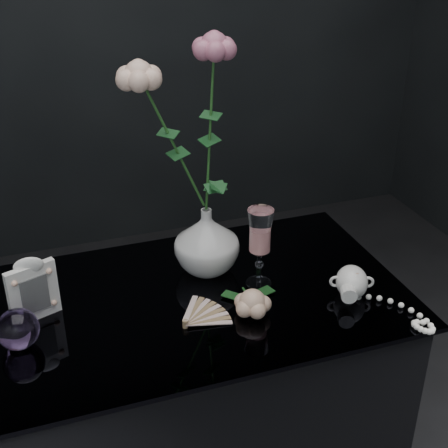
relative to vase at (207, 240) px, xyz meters
name	(u,v)px	position (x,y,z in m)	size (l,w,h in m)	color
table	(184,421)	(-0.10, -0.10, -0.46)	(1.05, 0.58, 0.76)	black
vase	(207,240)	(0.00, 0.00, 0.00)	(0.16, 0.16, 0.17)	silver
wine_glass	(260,248)	(0.10, -0.10, 0.02)	(0.06, 0.06, 0.20)	white
picture_frame	(32,288)	(-0.41, -0.06, -0.01)	(0.11, 0.09, 0.15)	white
paperweight	(18,329)	(-0.45, -0.16, -0.04)	(0.09, 0.09, 0.09)	#9870B7
paper_fan	(185,323)	(-0.12, -0.21, -0.07)	(0.20, 0.16, 0.02)	#F4DFC3
loose_rose	(252,303)	(0.04, -0.21, -0.05)	(0.14, 0.18, 0.06)	#E3B492
pearl_jar	(352,281)	(0.28, -0.21, -0.05)	(0.25, 0.26, 0.08)	white
roses	(187,124)	(-0.04, 0.01, 0.30)	(0.25, 0.12, 0.45)	beige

